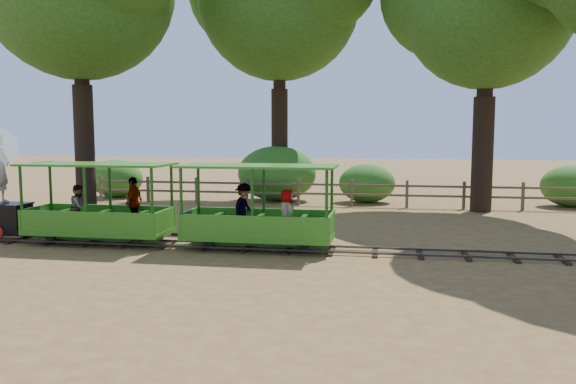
# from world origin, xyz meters

# --- Properties ---
(ground) EXTENTS (90.00, 90.00, 0.00)m
(ground) POSITION_xyz_m (0.00, 0.00, 0.00)
(ground) COLOR #9D7644
(ground) RESTS_ON ground
(track) EXTENTS (22.00, 1.00, 0.10)m
(track) POSITION_xyz_m (0.00, 0.00, 0.07)
(track) COLOR #3F3D3A
(track) RESTS_ON ground
(carriage_front) EXTENTS (3.66, 1.49, 1.90)m
(carriage_front) POSITION_xyz_m (-4.70, 0.03, 0.79)
(carriage_front) COLOR #33811C
(carriage_front) RESTS_ON track
(carriage_rear) EXTENTS (3.66, 1.49, 1.90)m
(carriage_rear) POSITION_xyz_m (-0.73, 0.01, 0.79)
(carriage_rear) COLOR #33811C
(carriage_rear) RESTS_ON track
(fence) EXTENTS (18.10, 0.10, 1.00)m
(fence) POSITION_xyz_m (0.00, 8.00, 0.58)
(fence) COLOR brown
(fence) RESTS_ON ground
(shrub_west) EXTENTS (2.30, 1.77, 1.59)m
(shrub_west) POSITION_xyz_m (-9.00, 9.30, 0.80)
(shrub_west) COLOR #2D6B1E
(shrub_west) RESTS_ON ground
(shrub_mid_w) EXTENTS (3.17, 2.44, 2.19)m
(shrub_mid_w) POSITION_xyz_m (-2.08, 9.30, 1.10)
(shrub_mid_w) COLOR #2D6B1E
(shrub_mid_w) RESTS_ON ground
(shrub_mid_e) EXTENTS (2.19, 1.69, 1.52)m
(shrub_mid_e) POSITION_xyz_m (1.51, 9.30, 0.76)
(shrub_mid_e) COLOR #2D6B1E
(shrub_mid_e) RESTS_ON ground
(shrub_east) EXTENTS (2.23, 1.72, 1.55)m
(shrub_east) POSITION_xyz_m (9.00, 9.30, 0.77)
(shrub_east) COLOR #2D6B1E
(shrub_east) RESTS_ON ground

